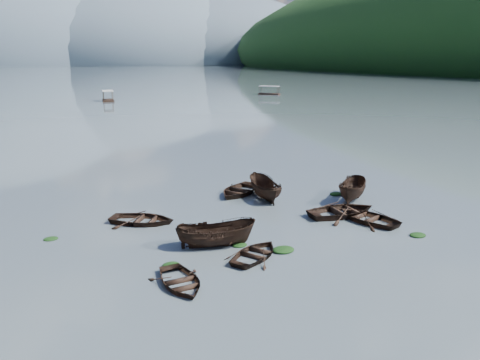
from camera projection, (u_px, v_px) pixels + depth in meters
name	position (u px, v px, depth m)	size (l,w,h in m)	color
ground_plane	(331.00, 268.00, 25.00)	(2400.00, 2400.00, 0.00)	#4C585F
haze_mtn_c	(116.00, 64.00, 875.89)	(520.00, 520.00, 260.00)	#475666
haze_mtn_d	(207.00, 64.00, 946.53)	(520.00, 520.00, 220.00)	#475666
rowboat_0	(180.00, 285.00, 23.10)	(2.72, 3.80, 0.79)	black
rowboat_1	(256.00, 257.00, 26.37)	(2.74, 3.83, 0.79)	black
rowboat_2	(216.00, 246.00, 27.84)	(1.79, 4.75, 1.84)	black
rowboat_3	(368.00, 221.00, 32.18)	(3.20, 4.48, 0.93)	black
rowboat_4	(342.00, 215.00, 33.34)	(3.65, 5.11, 1.06)	black
rowboat_5	(352.00, 200.00, 37.08)	(1.84, 4.90, 1.89)	black
rowboat_6	(142.00, 223.00, 31.78)	(3.18, 4.46, 0.92)	black
rowboat_7	(239.00, 194.00, 38.67)	(3.49, 4.88, 1.01)	black
rowboat_8	(264.00, 198.00, 37.38)	(1.83, 4.85, 1.87)	black
weed_clump_0	(171.00, 266.00, 25.26)	(0.96, 0.78, 0.21)	black
weed_clump_1	(240.00, 246.00, 27.95)	(0.94, 0.75, 0.21)	black
weed_clump_2	(283.00, 251.00, 27.17)	(1.33, 1.07, 0.29)	black
weed_clump_3	(372.00, 215.00, 33.35)	(0.89, 0.75, 0.20)	black
weed_clump_4	(418.00, 236.00, 29.50)	(1.09, 0.87, 0.23)	black
weed_clump_5	(51.00, 239.00, 28.93)	(0.89, 0.72, 0.19)	black
weed_clump_6	(206.00, 231.00, 30.35)	(0.90, 0.75, 0.19)	black
weed_clump_7	(336.00, 195.00, 38.39)	(1.10, 0.88, 0.24)	black
pontoon_centre	(108.00, 101.00, 121.90)	(2.82, 6.76, 2.59)	black
pontoon_right	(269.00, 95.00, 144.06)	(2.69, 6.46, 2.48)	black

